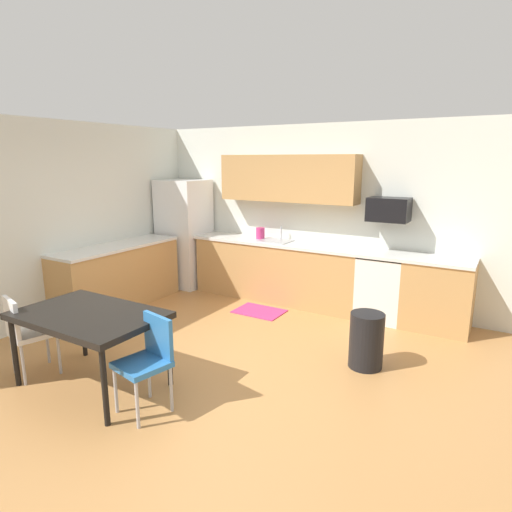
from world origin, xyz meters
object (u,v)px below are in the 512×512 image
Objects in this scene: chair_near_table at (149,356)px; oven_range at (382,287)px; refrigerator at (185,233)px; kettle at (260,234)px; dining_table at (89,319)px; chair_far_side at (25,330)px; microwave at (389,210)px; trash_bin at (366,340)px.

oven_range is at bearing 70.90° from chair_near_table.
refrigerator reaches higher than kettle.
kettle is at bearing 90.96° from dining_table.
refrigerator is at bearing 102.96° from chair_far_side.
refrigerator is at bearing 125.32° from chair_near_table.
oven_range is 2.06m from kettle.
microwave reaches higher than kettle.
microwave is (0.00, 0.10, 1.06)m from oven_range.
oven_range is at bearing 52.95° from chair_far_side.
oven_range is (3.43, 0.08, -0.46)m from refrigerator.
trash_bin is 3.00× the size of kettle.
chair_far_side is (-2.65, -3.60, -1.01)m from microwave.
refrigerator is 1.31× the size of dining_table.
refrigerator is 3.41× the size of microwave.
oven_range is 3.82m from dining_table.
microwave is at bearing 3.00° from refrigerator.
refrigerator is 2.16× the size of chair_near_table.
dining_table is (1.51, -3.21, -0.23)m from refrigerator.
kettle reaches higher than chair_near_table.
chair_far_side reaches higher than trash_bin.
chair_near_table is 1.51m from chair_far_side.
chair_far_side is at bearing -77.04° from refrigerator.
microwave is 0.90× the size of trash_bin.
chair_near_table is at bearing -1.24° from dining_table.
microwave is 3.74m from chair_near_table.
chair_near_table is at bearing 7.42° from chair_far_side.
microwave reaches higher than dining_table.
trash_bin is (0.26, -1.54, -0.16)m from oven_range.
oven_range is 4.55× the size of kettle.
microwave is 0.64× the size of chair_near_table.
refrigerator is at bearing -174.89° from kettle.
kettle is (1.45, 0.13, 0.10)m from refrigerator.
dining_table is 0.80m from chair_near_table.
trash_bin is at bearing -35.41° from kettle.
microwave is 4.58m from chair_far_side.
chair_far_side is 3.65m from kettle.
refrigerator is at bearing -178.67° from oven_range.
chair_near_table is 1.42× the size of trash_bin.
kettle is at bearing 178.55° from oven_range.
refrigerator is 3.54m from chair_far_side.
kettle is at bearing -178.55° from microwave.
trash_bin is at bearing -21.58° from refrigerator.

